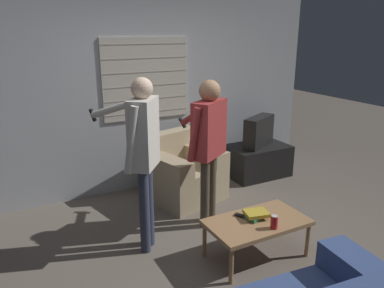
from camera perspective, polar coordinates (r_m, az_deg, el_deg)
The scene contains 11 objects.
ground_plane at distance 3.80m, azimuth 4.77°, elevation -16.88°, with size 16.00×16.00×0.00m, color #665B51.
wall_back at distance 5.05m, azimuth -7.37°, elevation 7.39°, with size 5.20×0.08×2.55m.
armchair_beige at distance 4.87m, azimuth -1.54°, elevation -4.38°, with size 1.02×1.00×0.84m.
coffee_table at distance 3.69m, azimuth 9.87°, elevation -11.93°, with size 0.96×0.54×0.39m.
tv_stand at distance 5.71m, azimuth 9.90°, elevation -2.48°, with size 0.90×0.60×0.47m.
tv at distance 5.58m, azimuth 10.11°, elevation 1.92°, with size 0.64×0.46×0.44m.
person_left_standing at distance 3.52m, azimuth -7.52°, elevation -0.23°, with size 0.56×0.78×1.72m.
person_right_standing at distance 3.98m, azimuth 2.49°, elevation 1.32°, with size 0.56×0.80×1.63m.
book_stack at distance 3.69m, azimuth 9.72°, elevation -10.56°, with size 0.25×0.22×0.07m.
soda_can at distance 3.54m, azimuth 12.41°, elevation -11.54°, with size 0.07×0.07×0.13m.
spare_remote at distance 3.70m, azimuth 7.50°, elevation -10.80°, with size 0.10×0.13×0.02m.
Camera 1 is at (-1.73, -2.64, 2.12)m, focal length 35.00 mm.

